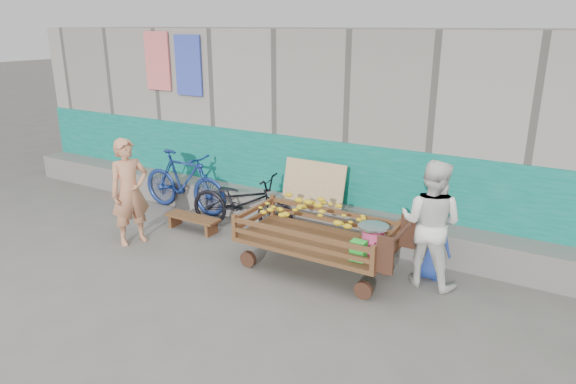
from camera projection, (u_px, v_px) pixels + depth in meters
The scene contains 9 objects.
ground at pixel (204, 291), 6.19m from camera, with size 80.00×80.00×0.00m, color #595751.
building_wall at pixel (348, 119), 9.04m from camera, with size 12.00×3.50×3.00m.
banana_cart at pixel (314, 226), 6.54m from camera, with size 2.15×0.98×0.92m.
bench at pixel (193, 220), 7.97m from camera, with size 0.92×0.27×0.23m.
vendor_man at pixel (130, 192), 7.34m from camera, with size 0.57×0.37×1.56m, color tan.
woman at pixel (431, 224), 6.15m from camera, with size 0.77×0.60×1.58m, color white.
child at pixel (432, 243), 6.38m from camera, with size 0.46×0.30×0.95m, color #203994.
bicycle_dark at pixel (242, 202), 7.92m from camera, with size 0.60×1.71×0.90m, color black.
bicycle_blue at pixel (184, 181), 8.72m from camera, with size 0.49×1.74×1.04m, color navy.
Camera 1 is at (3.68, -4.22, 3.07)m, focal length 32.00 mm.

